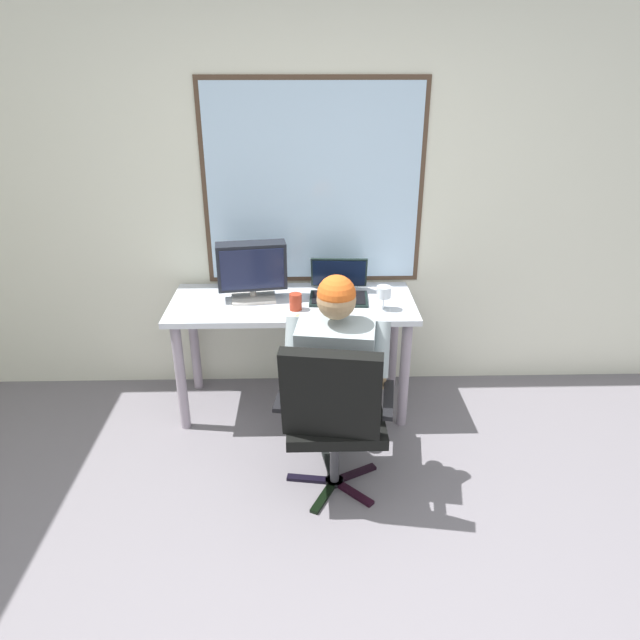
% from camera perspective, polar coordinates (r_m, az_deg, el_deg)
% --- Properties ---
extents(wall_rear, '(5.54, 0.08, 2.53)m').
position_cam_1_polar(wall_rear, '(3.75, -0.06, 11.46)').
color(wall_rear, silver).
rests_on(wall_rear, ground).
extents(desk, '(1.50, 0.62, 0.75)m').
position_cam_1_polar(desk, '(3.61, -2.71, 0.24)').
color(desk, gray).
rests_on(desk, ground).
extents(office_chair, '(0.63, 0.58, 0.94)m').
position_cam_1_polar(office_chair, '(2.89, 1.32, -8.96)').
color(office_chair, black).
rests_on(office_chair, ground).
extents(person_seated, '(0.57, 0.80, 1.20)m').
position_cam_1_polar(person_seated, '(3.06, 1.77, -4.87)').
color(person_seated, '#465153').
rests_on(person_seated, ground).
extents(crt_monitor, '(0.43, 0.25, 0.36)m').
position_cam_1_polar(crt_monitor, '(3.55, -6.76, 5.12)').
color(crt_monitor, beige).
rests_on(crt_monitor, desk).
extents(laptop, '(0.38, 0.36, 0.23)m').
position_cam_1_polar(laptop, '(3.63, 1.87, 3.32)').
color(laptop, black).
rests_on(laptop, desk).
extents(wine_glass, '(0.09, 0.09, 0.14)m').
position_cam_1_polar(wine_glass, '(3.43, 6.31, 2.62)').
color(wine_glass, silver).
rests_on(wine_glass, desk).
extents(coffee_mug, '(0.07, 0.07, 0.10)m').
position_cam_1_polar(coffee_mug, '(3.43, -2.43, 1.81)').
color(coffee_mug, maroon).
rests_on(coffee_mug, desk).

